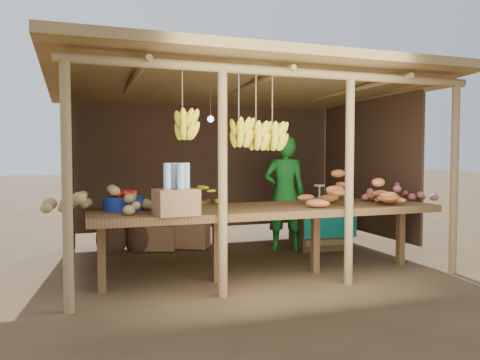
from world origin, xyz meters
name	(u,v)px	position (x,y,z in m)	size (l,w,h in m)	color
ground	(240,259)	(0.00, 0.00, 0.00)	(60.00, 60.00, 0.00)	brown
stall_structure	(235,113)	(-0.06, 0.04, 1.92)	(4.70, 3.50, 2.43)	#9B7C50
counter	(268,212)	(0.00, -0.95, 0.74)	(3.90, 1.05, 0.80)	brown
potato_heap	(96,195)	(-1.84, -0.97, 0.99)	(1.13, 0.68, 0.37)	#A58A55
sweet_potato_heap	(352,189)	(0.98, -1.12, 0.98)	(1.15, 0.69, 0.36)	#B6642F
onion_heap	(395,186)	(1.77, -0.86, 0.98)	(0.90, 0.54, 0.36)	#A7515A
banana_pile	(203,191)	(-0.67, -0.62, 0.97)	(0.51, 0.31, 0.34)	yellow
tomato_basin	(123,202)	(-1.57, -0.79, 0.89)	(0.41, 0.41, 0.21)	navy
bottle_box	(176,195)	(-1.12, -1.35, 0.99)	(0.43, 0.36, 0.50)	olive
vendor	(285,193)	(0.81, 0.37, 0.82)	(0.60, 0.39, 1.65)	#1A7624
tarp_crate	(319,221)	(1.36, 0.35, 0.39)	(0.87, 0.77, 0.96)	brown
carton_stack	(182,228)	(-0.57, 0.92, 0.31)	(1.04, 0.51, 0.71)	olive
burlap_sacks	(126,234)	(-1.38, 0.98, 0.25)	(0.81, 0.43, 0.57)	#483021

